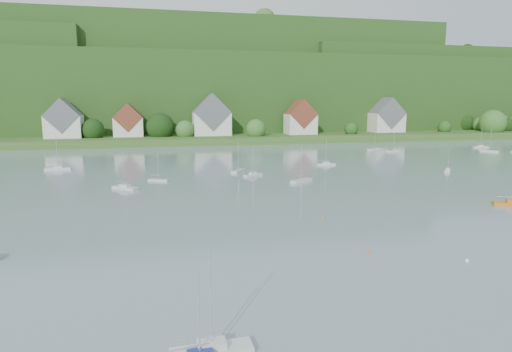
# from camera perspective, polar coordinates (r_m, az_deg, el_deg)

# --- Properties ---
(far_shore_strip) EXTENTS (600.00, 60.00, 3.00)m
(far_shore_strip) POSITION_cam_1_polar(r_m,az_deg,el_deg) (203.52, -7.62, 5.14)
(far_shore_strip) COLOR #2F5821
(far_shore_strip) RESTS_ON ground
(forested_ridge) EXTENTS (620.00, 181.22, 69.89)m
(forested_ridge) POSITION_cam_1_polar(r_m,az_deg,el_deg) (271.32, -8.98, 10.77)
(forested_ridge) COLOR #1B3C13
(forested_ridge) RESTS_ON ground
(village_building_0) EXTENTS (14.00, 10.40, 16.00)m
(village_building_0) POSITION_cam_1_polar(r_m,az_deg,el_deg) (192.80, -23.92, 6.53)
(village_building_0) COLOR silver
(village_building_0) RESTS_ON far_shore_strip
(village_building_1) EXTENTS (12.00, 9.36, 14.00)m
(village_building_1) POSITION_cam_1_polar(r_m,az_deg,el_deg) (191.64, -16.39, 6.73)
(village_building_1) COLOR silver
(village_building_1) RESTS_ON far_shore_strip
(village_building_2) EXTENTS (16.00, 11.44, 18.00)m
(village_building_2) POSITION_cam_1_polar(r_m,az_deg,el_deg) (191.61, -5.85, 7.52)
(village_building_2) COLOR silver
(village_building_2) RESTS_ON far_shore_strip
(village_building_3) EXTENTS (13.00, 10.40, 15.50)m
(village_building_3) POSITION_cam_1_polar(r_m,az_deg,el_deg) (198.56, 5.86, 7.36)
(village_building_3) COLOR silver
(village_building_3) RESTS_ON far_shore_strip
(village_building_4) EXTENTS (15.00, 10.40, 16.50)m
(village_building_4) POSITION_cam_1_polar(r_m,az_deg,el_deg) (220.57, 16.77, 7.27)
(village_building_4) COLOR silver
(village_building_4) RESTS_ON far_shore_strip
(near_sailboat_0) EXTENTS (5.87, 1.85, 7.85)m
(near_sailboat_0) POSITION_cam_1_polar(r_m,az_deg,el_deg) (32.91, -5.86, -21.74)
(near_sailboat_0) COLOR silver
(near_sailboat_0) RESTS_ON ground
(mooring_buoy_1) EXTENTS (0.47, 0.47, 0.47)m
(mooring_buoy_1) POSITION_cam_1_polar(r_m,az_deg,el_deg) (54.51, 25.95, -10.10)
(mooring_buoy_1) COLOR white
(mooring_buoy_1) RESTS_ON ground
(mooring_buoy_2) EXTENTS (0.38, 0.38, 0.38)m
(mooring_buoy_2) POSITION_cam_1_polar(r_m,az_deg,el_deg) (53.71, 14.65, -9.69)
(mooring_buoy_2) COLOR orange
(mooring_buoy_2) RESTS_ON ground
(mooring_buoy_3) EXTENTS (0.43, 0.43, 0.43)m
(mooring_buoy_3) POSITION_cam_1_polar(r_m,az_deg,el_deg) (67.00, 8.79, -5.58)
(mooring_buoy_3) COLOR orange
(mooring_buoy_3) RESTS_ON ground
(far_sailboat_cluster) EXTENTS (185.68, 65.59, 8.71)m
(far_sailboat_cluster) POSITION_cam_1_polar(r_m,az_deg,el_deg) (125.77, 3.65, 1.88)
(far_sailboat_cluster) COLOR silver
(far_sailboat_cluster) RESTS_ON ground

